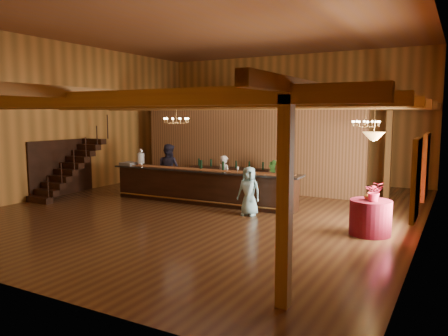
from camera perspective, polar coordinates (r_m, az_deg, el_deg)
The scene contains 30 objects.
floor at distance 13.67m, azimuth -1.63°, elevation -5.29°, with size 14.00×14.00×0.00m, color #543419.
ceiling at distance 13.60m, azimuth -1.72°, elevation 17.98°, with size 14.00×14.00×0.00m, color brown.
wall_back at distance 19.71m, azimuth 8.78°, elevation 6.47°, with size 12.00×0.10×5.50m, color #BB7A33.
wall_left at distance 17.20m, azimuth -19.27°, elevation 6.09°, with size 0.10×14.00×5.50m, color #BB7A33.
wall_right at distance 11.53m, azimuth 25.09°, elevation 5.55°, with size 0.10×14.00×5.50m, color #BB7A33.
beam_grid at distance 13.80m, azimuth -0.60°, elevation 8.38°, with size 11.90×13.90×0.39m.
support_posts at distance 12.99m, azimuth -2.77°, elevation 1.21°, with size 9.20×10.20×3.20m.
partition_wall at distance 16.73m, azimuth 2.96°, elevation 2.34°, with size 9.00×0.18×3.10m, color brown.
window_right_front at distance 10.03m, azimuth 23.83°, elevation -1.40°, with size 0.12×1.05×1.75m, color white.
window_right_back at distance 12.61m, azimuth 24.89°, elevation 0.15°, with size 0.12×1.05×1.75m, color white.
staircase at distance 16.40m, azimuth -19.66°, elevation -0.08°, with size 1.00×2.80×2.00m.
backroom_boxes at distance 18.57m, azimuth 6.21°, elevation -0.39°, with size 4.10×0.60×1.10m.
tasting_bar at distance 14.35m, azimuth -2.82°, elevation -2.40°, with size 6.71×1.05×1.13m.
beverage_dispenser at distance 15.71m, azimuth -10.83°, elevation 1.38°, with size 0.26×0.26×0.60m.
glass_rack_tray at distance 15.93m, azimuth -12.31°, elevation 0.56°, with size 0.50×0.50×0.10m, color gray.
raffle_drum at distance 13.06m, azimuth 7.44°, elevation -0.18°, with size 0.34×0.24×0.30m.
bar_bottle_0 at distance 14.43m, azimuth -3.08°, elevation 0.45°, with size 0.07×0.07×0.30m, color black.
bar_bottle_1 at distance 14.42m, azimuth -2.99°, elevation 0.45°, with size 0.07×0.07×0.30m, color black.
bar_bottle_2 at distance 14.03m, azimuth -0.13°, elevation 0.28°, with size 0.07×0.07×0.30m, color black.
backbar_shelf at distance 16.75m, azimuth 0.74°, elevation -1.45°, with size 3.17×0.50×0.89m, color black.
round_table at distance 11.23m, azimuth 18.57°, elevation -6.14°, with size 0.99×0.99×0.86m, color maroon.
chandelier_left at distance 14.47m, azimuth -6.25°, elevation 6.22°, with size 0.80×0.80×0.64m.
chandelier_right at distance 13.71m, azimuth 18.03°, elevation 5.55°, with size 0.80×0.80×0.71m.
pendant_lamp at distance 10.96m, azimuth 18.97°, elevation 3.96°, with size 0.52×0.52×0.90m.
bartender at distance 14.85m, azimuth 0.07°, elevation -1.29°, with size 0.56×0.37×1.53m, color white.
staff_second at distance 16.00m, azimuth -7.25°, elevation -0.17°, with size 0.90×0.70×1.85m, color #222031.
guest at distance 12.63m, azimuth 3.28°, elevation -3.03°, with size 0.70×0.45×1.42m, color #9AD6E4.
floor_plant at distance 15.33m, azimuth 6.94°, elevation -1.38°, with size 0.76×0.61×1.37m, color #28561B.
table_flowers at distance 10.97m, azimuth 19.06°, elevation -2.91°, with size 0.43×0.37×0.48m, color #D62E54.
table_vase at distance 11.16m, azimuth 18.27°, elevation -3.19°, with size 0.15×0.15×0.30m, color #B68546.
Camera 1 is at (6.78, -11.51, 2.92)m, focal length 35.00 mm.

